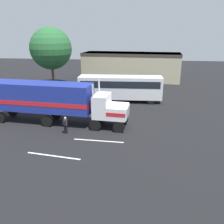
% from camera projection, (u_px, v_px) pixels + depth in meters
% --- Properties ---
extents(ground_plane, '(120.00, 120.00, 0.00)m').
position_uv_depth(ground_plane, '(120.00, 127.00, 23.65)').
color(ground_plane, black).
extents(lane_stripe_near, '(4.40, 0.32, 0.01)m').
position_uv_depth(lane_stripe_near, '(98.00, 141.00, 20.55)').
color(lane_stripe_near, silver).
rests_on(lane_stripe_near, ground_plane).
extents(lane_stripe_mid, '(4.38, 0.72, 0.01)m').
position_uv_depth(lane_stripe_mid, '(53.00, 156.00, 18.03)').
color(lane_stripe_mid, silver).
rests_on(lane_stripe_mid, ground_plane).
extents(semi_truck, '(14.33, 3.75, 4.50)m').
position_uv_depth(semi_truck, '(51.00, 99.00, 23.89)').
color(semi_truck, silver).
rests_on(semi_truck, ground_plane).
extents(person_bystander, '(0.36, 0.47, 1.63)m').
position_uv_depth(person_bystander, '(65.00, 124.00, 21.77)').
color(person_bystander, black).
rests_on(person_bystander, ground_plane).
extents(parked_bus, '(11.11, 3.07, 3.40)m').
position_uv_depth(parked_bus, '(120.00, 86.00, 31.72)').
color(parked_bus, silver).
rests_on(parked_bus, ground_plane).
extents(parked_car, '(4.72, 2.91, 1.57)m').
position_uv_depth(parked_car, '(13.00, 94.00, 32.82)').
color(parked_car, '#234C8C').
rests_on(parked_car, ground_plane).
extents(tree_left, '(6.95, 6.95, 9.84)m').
position_uv_depth(tree_left, '(51.00, 49.00, 39.59)').
color(tree_left, brown).
rests_on(tree_left, ground_plane).
extents(building_backdrop, '(19.02, 7.63, 5.22)m').
position_uv_depth(building_backdrop, '(131.00, 65.00, 46.20)').
color(building_backdrop, '#B7AD8C').
rests_on(building_backdrop, ground_plane).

